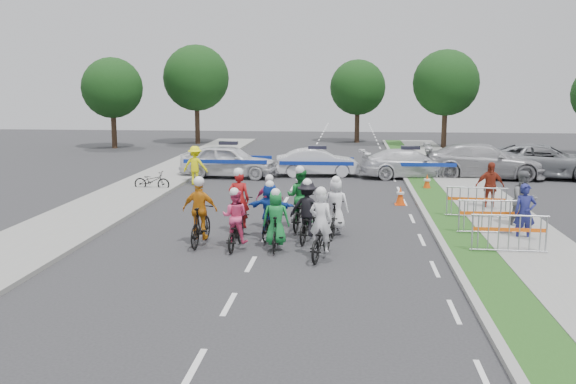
# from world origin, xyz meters

# --- Properties ---
(ground) EXTENTS (90.00, 90.00, 0.00)m
(ground) POSITION_xyz_m (0.00, 0.00, 0.00)
(ground) COLOR #28282B
(ground) RESTS_ON ground
(curb_right) EXTENTS (0.20, 60.00, 0.12)m
(curb_right) POSITION_xyz_m (5.10, 5.00, 0.06)
(curb_right) COLOR gray
(curb_right) RESTS_ON ground
(grass_strip) EXTENTS (1.20, 60.00, 0.11)m
(grass_strip) POSITION_xyz_m (5.80, 5.00, 0.06)
(grass_strip) COLOR #214917
(grass_strip) RESTS_ON ground
(sidewalk_right) EXTENTS (2.40, 60.00, 0.13)m
(sidewalk_right) POSITION_xyz_m (7.60, 5.00, 0.07)
(sidewalk_right) COLOR gray
(sidewalk_right) RESTS_ON ground
(sidewalk_left) EXTENTS (3.00, 60.00, 0.13)m
(sidewalk_left) POSITION_xyz_m (-6.50, 5.00, 0.07)
(sidewalk_left) COLOR gray
(sidewalk_left) RESTS_ON ground
(rider_0) EXTENTS (1.00, 1.97, 1.92)m
(rider_0) POSITION_xyz_m (1.74, 0.77, 0.63)
(rider_0) COLOR black
(rider_0) RESTS_ON ground
(rider_1) EXTENTS (0.74, 1.67, 1.75)m
(rider_1) POSITION_xyz_m (0.48, 1.45, 0.68)
(rider_1) COLOR black
(rider_1) RESTS_ON ground
(rider_2) EXTENTS (0.75, 1.73, 1.73)m
(rider_2) POSITION_xyz_m (-0.67, 1.52, 0.65)
(rider_2) COLOR black
(rider_2) RESTS_ON ground
(rider_3) EXTENTS (1.02, 1.92, 1.99)m
(rider_3) POSITION_xyz_m (-1.71, 1.79, 0.76)
(rider_3) COLOR black
(rider_3) RESTS_ON ground
(rider_4) EXTENTS (1.11, 1.90, 1.86)m
(rider_4) POSITION_xyz_m (1.26, 2.58, 0.72)
(rider_4) COLOR black
(rider_4) RESTS_ON ground
(rider_5) EXTENTS (1.45, 1.73, 1.77)m
(rider_5) POSITION_xyz_m (0.16, 2.69, 0.75)
(rider_5) COLOR black
(rider_5) RESTS_ON ground
(rider_6) EXTENTS (0.77, 2.02, 2.03)m
(rider_6) POSITION_xyz_m (-0.87, 3.37, 0.67)
(rider_6) COLOR black
(rider_6) RESTS_ON ground
(rider_7) EXTENTS (0.82, 1.78, 1.82)m
(rider_7) POSITION_xyz_m (2.07, 3.42, 0.71)
(rider_7) COLOR black
(rider_7) RESTS_ON ground
(rider_8) EXTENTS (0.93, 2.05, 2.02)m
(rider_8) POSITION_xyz_m (0.92, 4.16, 0.74)
(rider_8) COLOR black
(rider_8) RESTS_ON ground
(rider_9) EXTENTS (0.90, 1.69, 1.74)m
(rider_9) POSITION_xyz_m (-0.02, 4.11, 0.67)
(rider_9) COLOR black
(rider_9) RESTS_ON ground
(police_car_0) EXTENTS (4.80, 2.22, 1.59)m
(police_car_0) POSITION_xyz_m (-3.39, 14.97, 0.80)
(police_car_0) COLOR silver
(police_car_0) RESTS_ON ground
(police_car_1) EXTENTS (4.21, 1.91, 1.34)m
(police_car_1) POSITION_xyz_m (0.88, 15.83, 0.67)
(police_car_1) COLOR silver
(police_car_1) RESTS_ON ground
(police_car_2) EXTENTS (5.02, 2.65, 1.39)m
(police_car_2) POSITION_xyz_m (5.38, 15.63, 0.69)
(police_car_2) COLOR silver
(police_car_2) RESTS_ON ground
(civilian_sedan) EXTENTS (5.87, 2.73, 1.66)m
(civilian_sedan) POSITION_xyz_m (8.89, 15.84, 0.83)
(civilian_sedan) COLOR #A1A1A6
(civilian_sedan) RESTS_ON ground
(civilian_suv) EXTENTS (6.29, 3.84, 1.63)m
(civilian_suv) POSITION_xyz_m (11.83, 16.27, 0.81)
(civilian_suv) COLOR gray
(civilian_suv) RESTS_ON ground
(spectator_0) EXTENTS (0.63, 0.42, 1.70)m
(spectator_0) POSITION_xyz_m (7.52, 3.10, 0.85)
(spectator_0) COLOR navy
(spectator_0) RESTS_ON ground
(spectator_1) EXTENTS (1.08, 0.96, 1.86)m
(spectator_1) POSITION_xyz_m (7.89, 4.68, 0.93)
(spectator_1) COLOR #595A5E
(spectator_1) RESTS_ON ground
(spectator_2) EXTENTS (1.07, 0.52, 1.77)m
(spectator_2) POSITION_xyz_m (7.48, 7.64, 0.89)
(spectator_2) COLOR maroon
(spectator_2) RESTS_ON ground
(marshal_hiviz) EXTENTS (1.19, 0.76, 1.74)m
(marshal_hiviz) POSITION_xyz_m (-4.47, 12.59, 0.87)
(marshal_hiviz) COLOR #FFFC0D
(marshal_hiviz) RESTS_ON ground
(barrier_0) EXTENTS (2.01, 0.55, 1.12)m
(barrier_0) POSITION_xyz_m (6.70, 1.45, 0.56)
(barrier_0) COLOR #A5A8AD
(barrier_0) RESTS_ON ground
(barrier_1) EXTENTS (2.01, 0.56, 1.12)m
(barrier_1) POSITION_xyz_m (6.70, 3.62, 0.56)
(barrier_1) COLOR #A5A8AD
(barrier_1) RESTS_ON ground
(barrier_2) EXTENTS (2.04, 0.68, 1.12)m
(barrier_2) POSITION_xyz_m (6.70, 5.98, 0.56)
(barrier_2) COLOR #A5A8AD
(barrier_2) RESTS_ON ground
(cone_0) EXTENTS (0.40, 0.40, 0.70)m
(cone_0) POSITION_xyz_m (4.39, 8.50, 0.34)
(cone_0) COLOR #F24C0C
(cone_0) RESTS_ON ground
(cone_1) EXTENTS (0.40, 0.40, 0.70)m
(cone_1) POSITION_xyz_m (5.78, 11.96, 0.34)
(cone_1) COLOR #F24C0C
(cone_1) RESTS_ON ground
(parked_bike) EXTENTS (1.57, 0.59, 0.82)m
(parked_bike) POSITION_xyz_m (-5.96, 10.87, 0.41)
(parked_bike) COLOR black
(parked_bike) RESTS_ON ground
(tree_0) EXTENTS (4.20, 4.20, 6.30)m
(tree_0) POSITION_xyz_m (-14.00, 28.00, 4.19)
(tree_0) COLOR #382619
(tree_0) RESTS_ON ground
(tree_1) EXTENTS (4.55, 4.55, 6.82)m
(tree_1) POSITION_xyz_m (9.00, 30.00, 4.54)
(tree_1) COLOR #382619
(tree_1) RESTS_ON ground
(tree_3) EXTENTS (4.90, 4.90, 7.35)m
(tree_3) POSITION_xyz_m (-9.00, 32.00, 4.89)
(tree_3) COLOR #382619
(tree_3) RESTS_ON ground
(tree_4) EXTENTS (4.20, 4.20, 6.30)m
(tree_4) POSITION_xyz_m (3.00, 34.00, 4.19)
(tree_4) COLOR #382619
(tree_4) RESTS_ON ground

